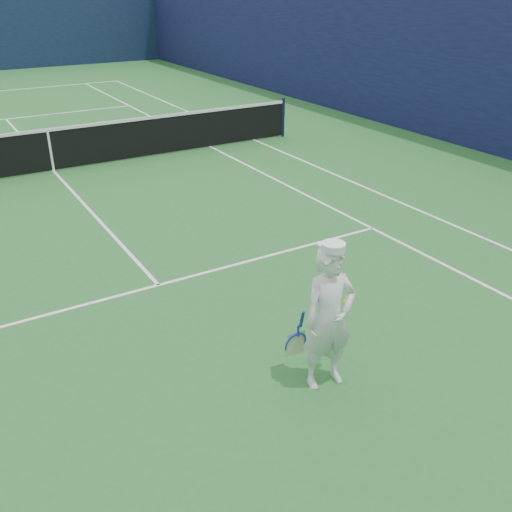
{
  "coord_description": "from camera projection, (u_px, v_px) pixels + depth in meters",
  "views": [
    {
      "loc": [
        -2.54,
        -13.42,
        4.06
      ],
      "look_at": [
        0.75,
        -7.93,
        0.93
      ],
      "focal_mm": 40.0,
      "sensor_mm": 36.0,
      "label": 1
    }
  ],
  "objects": [
    {
      "name": "ground",
      "position": [
        54.0,
        171.0,
        13.3
      ],
      "size": [
        80.0,
        80.0,
        0.0
      ],
      "primitive_type": "plane",
      "color": "#25622A",
      "rests_on": "ground"
    },
    {
      "name": "court_markings",
      "position": [
        54.0,
        171.0,
        13.3
      ],
      "size": [
        11.03,
        23.83,
        0.01
      ],
      "color": "white",
      "rests_on": "ground"
    },
    {
      "name": "windscreen_fence",
      "position": [
        40.0,
        83.0,
        12.42
      ],
      "size": [
        20.12,
        36.12,
        4.0
      ],
      "color": "#0F1B37",
      "rests_on": "ground"
    },
    {
      "name": "tennis_net",
      "position": [
        50.0,
        148.0,
        13.06
      ],
      "size": [
        12.88,
        0.09,
        1.07
      ],
      "color": "#141E4C",
      "rests_on": "ground"
    },
    {
      "name": "tennis_player",
      "position": [
        329.0,
        318.0,
        6.02
      ],
      "size": [
        0.76,
        0.53,
        1.7
      ],
      "rotation": [
        0.0,
        0.0,
        -0.12
      ],
      "color": "white",
      "rests_on": "ground"
    }
  ]
}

